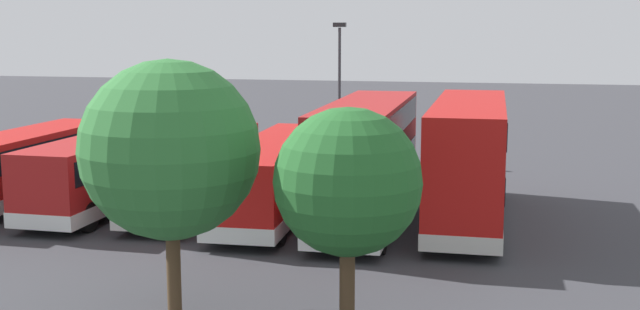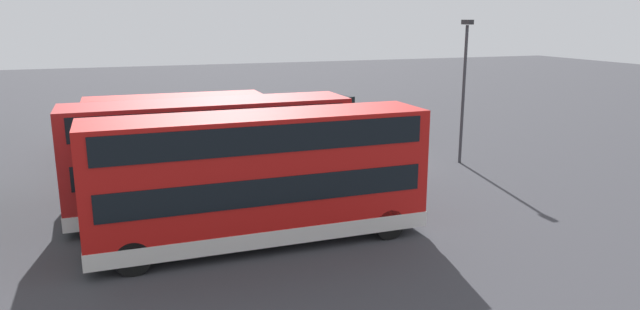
{
  "view_description": "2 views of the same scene",
  "coord_description": "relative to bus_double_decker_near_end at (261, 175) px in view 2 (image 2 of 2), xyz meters",
  "views": [
    {
      "loc": [
        -10.04,
        38.73,
        7.22
      ],
      "look_at": [
        -1.88,
        2.29,
        1.24
      ],
      "focal_mm": 44.38,
      "sensor_mm": 36.0,
      "label": 1
    },
    {
      "loc": [
        -27.49,
        13.6,
        7.67
      ],
      "look_at": [
        -1.79,
        4.22,
        1.13
      ],
      "focal_mm": 32.42,
      "sensor_mm": 36.0,
      "label": 2
    }
  ],
  "objects": [
    {
      "name": "bus_double_decker_near_end",
      "position": [
        0.0,
        0.0,
        0.0
      ],
      "size": [
        2.63,
        11.53,
        4.55
      ],
      "color": "#B71411",
      "rests_on": "ground"
    },
    {
      "name": "bus_single_deck_fifth",
      "position": [
        14.26,
        0.57,
        -0.83
      ],
      "size": [
        2.76,
        10.96,
        2.95
      ],
      "color": "#A51919",
      "rests_on": "ground"
    },
    {
      "name": "ground_plane",
      "position": [
        9.09,
        -9.02,
        -2.45
      ],
      "size": [
        140.0,
        140.0,
        0.0
      ],
      "primitive_type": "plane",
      "color": "#38383D"
    },
    {
      "name": "bus_single_deck_sixth",
      "position": [
        18.17,
        0.84,
        -0.83
      ],
      "size": [
        2.7,
        10.83,
        2.95
      ],
      "color": "#B71411",
      "rests_on": "ground"
    },
    {
      "name": "bus_single_deck_fourth",
      "position": [
        10.79,
        0.31,
        -0.83
      ],
      "size": [
        2.98,
        10.42,
        2.95
      ],
      "color": "#A51919",
      "rests_on": "ground"
    },
    {
      "name": "car_small_green",
      "position": [
        13.32,
        -10.26,
        -1.75
      ],
      "size": [
        4.45,
        3.03,
        1.43
      ],
      "color": "silver",
      "rests_on": "ground"
    },
    {
      "name": "bus_single_deck_third",
      "position": [
        7.28,
        0.68,
        -0.83
      ],
      "size": [
        2.98,
        11.31,
        2.95
      ],
      "color": "#B71411",
      "rests_on": "ground"
    },
    {
      "name": "waste_bin_yellow",
      "position": [
        16.32,
        -12.33,
        -1.97
      ],
      "size": [
        0.6,
        0.6,
        0.95
      ],
      "primitive_type": "cylinder",
      "color": "#333338",
      "rests_on": "ground"
    },
    {
      "name": "lamp_post_tall",
      "position": [
        7.51,
        -12.94,
        2.0
      ],
      "size": [
        0.7,
        0.3,
        7.55
      ],
      "color": "#38383D",
      "rests_on": "ground"
    },
    {
      "name": "car_hatchback_silver",
      "position": [
        25.36,
        -12.73,
        -1.75
      ],
      "size": [
        4.88,
        3.1,
        1.43
      ],
      "color": "#A5D14C",
      "rests_on": "ground"
    },
    {
      "name": "bus_double_decker_second",
      "position": [
        3.68,
        1.07,
        -0.0
      ],
      "size": [
        2.64,
        10.95,
        4.55
      ],
      "color": "#A51919",
      "rests_on": "ground"
    }
  ]
}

